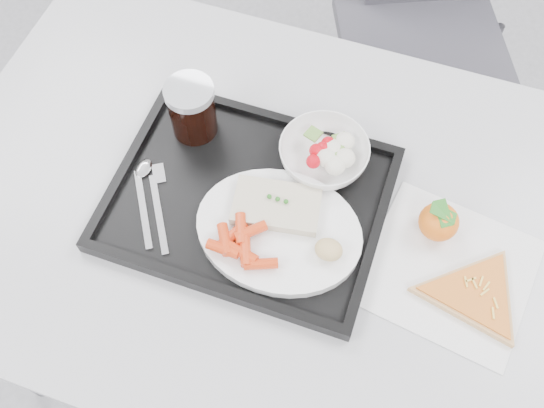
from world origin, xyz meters
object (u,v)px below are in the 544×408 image
cola_glass (192,108)px  tangerine (439,222)px  tray (248,200)px  dinner_plate (279,231)px  pizza_slice (475,294)px  salad_bowl (324,154)px  chair (438,5)px  table (280,226)px

cola_glass → tangerine: cola_glass is taller
tray → dinner_plate: size_ratio=1.67×
pizza_slice → salad_bowl: bearing=152.5°
chair → tray: 0.86m
salad_bowl → pizza_slice: (0.29, -0.15, -0.03)m
table → pizza_slice: pizza_slice is taller
pizza_slice → tray: bearing=173.8°
table → tangerine: size_ratio=16.26×
table → tangerine: (0.25, 0.04, 0.10)m
pizza_slice → tangerine: bearing=131.7°
dinner_plate → tangerine: bearing=21.5°
chair → pizza_slice: chair is taller
salad_bowl → pizza_slice: 0.33m
cola_glass → pizza_slice: cola_glass is taller
tangerine → pizza_slice: tangerine is taller
salad_bowl → pizza_slice: size_ratio=0.61×
table → chair: chair is taller
tangerine → pizza_slice: bearing=-48.3°
chair → salad_bowl: 0.75m
dinner_plate → tray: bearing=147.3°
table → chair: (0.15, 0.79, -0.15)m
tray → dinner_plate: 0.08m
chair → cola_glass: size_ratio=8.61×
pizza_slice → cola_glass: bearing=164.6°
dinner_plate → salad_bowl: 0.16m
tray → tangerine: (0.31, 0.05, 0.03)m
chair → tray: bearing=-104.5°
tray → chair: bearing=75.5°
chair → cola_glass: (-0.35, -0.70, 0.28)m
tray → dinner_plate: dinner_plate is taller
table → tray: tray is taller
chair → dinner_plate: 0.89m
salad_bowl → cola_glass: 0.24m
tray → salad_bowl: size_ratio=2.96×
table → pizza_slice: bearing=-8.4°
chair → pizza_slice: bearing=-78.0°
tray → salad_bowl: 0.15m
table → salad_bowl: size_ratio=7.89×
tangerine → pizza_slice: 0.12m
dinner_plate → pizza_slice: size_ratio=1.08×
table → cola_glass: (-0.19, 0.10, 0.14)m
table → salad_bowl: bearing=67.5°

